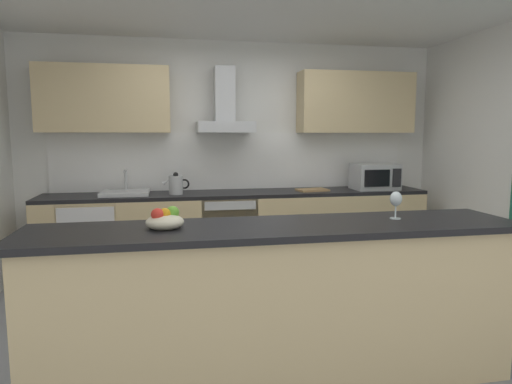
# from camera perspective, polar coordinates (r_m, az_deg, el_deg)

# --- Properties ---
(ground) EXTENTS (5.85, 4.77, 0.02)m
(ground) POSITION_cam_1_polar(r_m,az_deg,el_deg) (3.79, 1.74, -16.87)
(ground) COLOR gray
(wall_back) EXTENTS (5.85, 0.12, 2.60)m
(wall_back) POSITION_cam_1_polar(r_m,az_deg,el_deg) (5.37, -2.78, 4.74)
(wall_back) COLOR white
(wall_back) RESTS_ON ground
(backsplash_tile) EXTENTS (4.12, 0.02, 0.66)m
(backsplash_tile) POSITION_cam_1_polar(r_m,az_deg,el_deg) (5.30, -2.67, 3.95)
(backsplash_tile) COLOR white
(counter_back) EXTENTS (4.26, 0.60, 0.90)m
(counter_back) POSITION_cam_1_polar(r_m,az_deg,el_deg) (5.11, -2.11, -5.02)
(counter_back) COLOR #D1B784
(counter_back) RESTS_ON ground
(counter_island) EXTENTS (2.99, 0.64, 1.00)m
(counter_island) POSITION_cam_1_polar(r_m,az_deg,el_deg) (2.84, 2.87, -14.02)
(counter_island) COLOR #D1B784
(counter_island) RESTS_ON ground
(upper_cabinets) EXTENTS (4.21, 0.32, 0.70)m
(upper_cabinets) POSITION_cam_1_polar(r_m,az_deg,el_deg) (5.15, -2.45, 11.42)
(upper_cabinets) COLOR #D1B784
(oven) EXTENTS (0.60, 0.62, 0.80)m
(oven) POSITION_cam_1_polar(r_m,az_deg,el_deg) (5.06, -3.67, -5.03)
(oven) COLOR slate
(oven) RESTS_ON ground
(refrigerator) EXTENTS (0.58, 0.60, 0.85)m
(refrigerator) POSITION_cam_1_polar(r_m,az_deg,el_deg) (5.09, -20.09, -5.79)
(refrigerator) COLOR white
(refrigerator) RESTS_ON ground
(microwave) EXTENTS (0.50, 0.38, 0.30)m
(microwave) POSITION_cam_1_polar(r_m,az_deg,el_deg) (5.44, 14.81, 1.90)
(microwave) COLOR #B7BABC
(microwave) RESTS_ON counter_back
(sink) EXTENTS (0.50, 0.40, 0.26)m
(sink) POSITION_cam_1_polar(r_m,az_deg,el_deg) (4.97, -16.24, -0.05)
(sink) COLOR silver
(sink) RESTS_ON counter_back
(kettle) EXTENTS (0.29, 0.15, 0.24)m
(kettle) POSITION_cam_1_polar(r_m,az_deg,el_deg) (4.90, -10.10, 0.93)
(kettle) COLOR #B7BABC
(kettle) RESTS_ON counter_back
(range_hood) EXTENTS (0.62, 0.45, 0.72)m
(range_hood) POSITION_cam_1_polar(r_m,az_deg,el_deg) (5.08, -3.99, 10.08)
(range_hood) COLOR #B7BABC
(wine_glass) EXTENTS (0.08, 0.08, 0.18)m
(wine_glass) POSITION_cam_1_polar(r_m,az_deg,el_deg) (3.01, 17.30, -0.96)
(wine_glass) COLOR silver
(wine_glass) RESTS_ON counter_island
(fruit_bowl) EXTENTS (0.22, 0.22, 0.13)m
(fruit_bowl) POSITION_cam_1_polar(r_m,az_deg,el_deg) (2.66, -11.46, -3.53)
(fruit_bowl) COLOR beige
(fruit_bowl) RESTS_ON counter_island
(chopping_board) EXTENTS (0.37, 0.27, 0.02)m
(chopping_board) POSITION_cam_1_polar(r_m,az_deg,el_deg) (5.18, 7.15, 0.27)
(chopping_board) COLOR tan
(chopping_board) RESTS_ON counter_back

